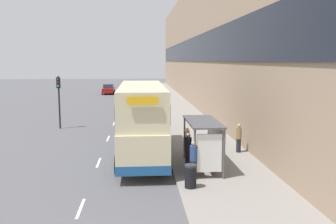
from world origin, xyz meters
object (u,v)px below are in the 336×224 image
(car_1, at_px, (108,89))
(litter_bin, at_px, (191,176))
(bus_shelter, at_px, (207,136))
(pedestrian_2, at_px, (194,160))
(car_0, at_px, (144,90))
(car_2, at_px, (137,117))
(traffic_light_far_kerb, at_px, (59,93))
(pedestrian_1, at_px, (188,149))
(pedestrian_at_shelter, at_px, (239,138))
(double_decker_bus_near, at_px, (142,120))
(pedestrian_3, at_px, (187,140))

(car_1, relative_size, litter_bin, 4.10)
(bus_shelter, bearing_deg, pedestrian_2, -120.09)
(car_0, xyz_separation_m, car_2, (-0.93, -30.40, 0.04))
(traffic_light_far_kerb, bearing_deg, pedestrian_2, -58.06)
(bus_shelter, height_order, pedestrian_1, bus_shelter)
(pedestrian_1, xyz_separation_m, litter_bin, (-0.33, -3.37, -0.39))
(traffic_light_far_kerb, bearing_deg, car_1, 87.47)
(pedestrian_at_shelter, relative_size, litter_bin, 1.68)
(double_decker_bus_near, bearing_deg, litter_bin, -70.62)
(traffic_light_far_kerb, bearing_deg, double_decker_bus_near, -55.88)
(pedestrian_at_shelter, relative_size, traffic_light_far_kerb, 0.40)
(car_0, distance_m, pedestrian_at_shelter, 40.75)
(car_2, xyz_separation_m, pedestrian_1, (2.75, -12.83, 0.19))
(bus_shelter, xyz_separation_m, pedestrian_3, (-0.60, 3.33, -0.90))
(traffic_light_far_kerb, bearing_deg, bus_shelter, -52.49)
(bus_shelter, height_order, pedestrian_2, bus_shelter)
(car_1, height_order, litter_bin, car_1)
(traffic_light_far_kerb, bearing_deg, car_2, 1.32)
(double_decker_bus_near, height_order, traffic_light_far_kerb, traffic_light_far_kerb)
(pedestrian_at_shelter, bearing_deg, car_2, 121.91)
(pedestrian_3, distance_m, litter_bin, 6.16)
(car_2, bearing_deg, bus_shelter, -74.82)
(bus_shelter, relative_size, traffic_light_far_kerb, 0.95)
(car_1, relative_size, pedestrian_at_shelter, 2.44)
(double_decker_bus_near, bearing_deg, pedestrian_1, -46.41)
(bus_shelter, xyz_separation_m, litter_bin, (-1.22, -2.79, -1.21))
(pedestrian_1, bearing_deg, car_1, 99.75)
(car_0, bearing_deg, double_decker_bus_near, -90.83)
(bus_shelter, relative_size, car_2, 0.98)
(pedestrian_1, bearing_deg, double_decker_bus_near, 133.59)
(car_0, relative_size, car_2, 1.02)
(double_decker_bus_near, relative_size, litter_bin, 9.93)
(double_decker_bus_near, relative_size, car_0, 2.38)
(bus_shelter, relative_size, car_0, 0.96)
(double_decker_bus_near, height_order, pedestrian_at_shelter, double_decker_bus_near)
(car_2, distance_m, litter_bin, 16.38)
(car_2, distance_m, pedestrian_3, 10.52)
(bus_shelter, distance_m, pedestrian_3, 3.50)
(pedestrian_2, height_order, litter_bin, pedestrian_2)
(pedestrian_3, relative_size, litter_bin, 1.56)
(double_decker_bus_near, relative_size, pedestrian_2, 5.64)
(car_2, height_order, pedestrian_at_shelter, pedestrian_at_shelter)
(pedestrian_3, bearing_deg, litter_bin, -95.79)
(car_2, bearing_deg, car_1, 98.82)
(pedestrian_2, distance_m, traffic_light_far_kerb, 17.59)
(bus_shelter, distance_m, pedestrian_1, 1.34)
(car_2, distance_m, traffic_light_far_kerb, 6.87)
(litter_bin, bearing_deg, pedestrian_at_shelter, 58.35)
(car_0, relative_size, car_1, 1.02)
(car_2, xyz_separation_m, pedestrian_at_shelter, (6.23, -10.01, 0.17))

